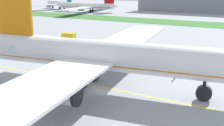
% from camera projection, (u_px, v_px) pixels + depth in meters
% --- Properties ---
extents(ground_plane, '(600.00, 600.00, 0.00)m').
position_uv_depth(ground_plane, '(98.00, 91.00, 53.22)').
color(ground_plane, '#9399A0').
rests_on(ground_plane, ground).
extents(apron_taxi_line, '(280.00, 0.36, 0.01)m').
position_uv_depth(apron_taxi_line, '(104.00, 87.00, 54.86)').
color(apron_taxi_line, yellow).
rests_on(apron_taxi_line, ground).
extents(grass_median_strip, '(320.00, 24.00, 0.10)m').
position_uv_depth(grass_median_strip, '(214.00, 25.00, 142.94)').
color(grass_median_strip, '#38722D').
rests_on(grass_median_strip, ground).
extents(airliner_foreground, '(57.31, 92.15, 18.19)m').
position_uv_depth(airliner_foreground, '(101.00, 56.00, 53.58)').
color(airliner_foreground, white).
rests_on(airliner_foreground, ground).
extents(ground_crew_wingwalker_port, '(0.52, 0.36, 1.57)m').
position_uv_depth(ground_crew_wingwalker_port, '(91.00, 73.00, 60.38)').
color(ground_crew_wingwalker_port, black).
rests_on(ground_crew_wingwalker_port, ground).
extents(ground_crew_marshaller_front, '(0.27, 0.56, 1.59)m').
position_uv_depth(ground_crew_marshaller_front, '(78.00, 73.00, 60.36)').
color(ground_crew_marshaller_front, black).
rests_on(ground_crew_marshaller_front, ground).
extents(ground_crew_wingwalker_starboard, '(0.49, 0.44, 1.62)m').
position_uv_depth(ground_crew_wingwalker_starboard, '(175.00, 75.00, 59.41)').
color(ground_crew_wingwalker_starboard, black).
rests_on(ground_crew_wingwalker_starboard, ground).
extents(service_truck_fuel_bowser, '(6.03, 4.04, 2.58)m').
position_uv_depth(service_truck_fuel_bowser, '(123.00, 36.00, 102.61)').
color(service_truck_fuel_bowser, white).
rests_on(service_truck_fuel_bowser, ground).
extents(service_truck_catering_van, '(5.33, 2.71, 2.66)m').
position_uv_depth(service_truck_catering_van, '(69.00, 36.00, 102.53)').
color(service_truck_catering_van, yellow).
rests_on(service_truck_catering_van, ground).
extents(parked_airliner_far_left, '(40.98, 66.77, 13.48)m').
position_uv_depth(parked_airliner_far_left, '(61.00, 4.00, 240.14)').
color(parked_airliner_far_left, white).
rests_on(parked_airliner_far_left, ground).
extents(parked_airliner_far_centre, '(48.79, 80.08, 13.39)m').
position_uv_depth(parked_airliner_far_centre, '(88.00, 6.00, 213.34)').
color(parked_airliner_far_centre, white).
rests_on(parked_airliner_far_centre, ground).
extents(terminal_building, '(102.46, 20.00, 18.00)m').
position_uv_depth(terminal_building, '(207.00, 0.00, 208.54)').
color(terminal_building, gray).
rests_on(terminal_building, ground).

